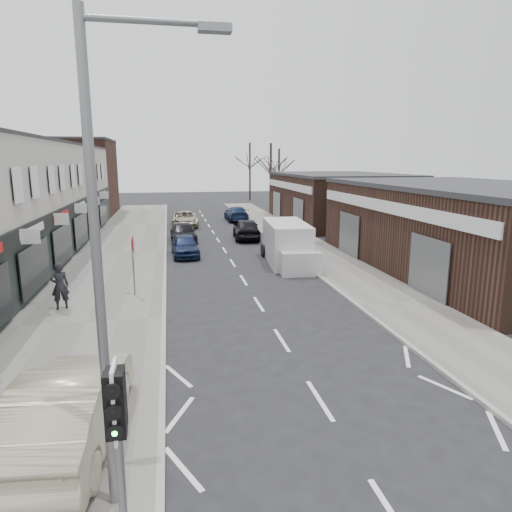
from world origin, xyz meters
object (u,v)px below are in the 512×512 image
street_lamp (108,248)px  parked_car_right_a (283,244)px  parked_car_left_b (183,233)px  parked_car_right_b (246,229)px  traffic_light (117,418)px  parked_car_left_a (185,245)px  warning_sign (133,249)px  parked_car_right_c (236,214)px  pedestrian (60,286)px  white_van (287,244)px  parked_car_left_c (185,219)px  sedan_on_pavement (69,407)px

street_lamp → parked_car_right_a: size_ratio=1.95×
parked_car_left_b → parked_car_right_b: 4.81m
traffic_light → parked_car_left_a: size_ratio=0.77×
warning_sign → parked_car_right_c: bearing=71.8°
pedestrian → parked_car_right_b: 18.54m
street_lamp → parked_car_left_a: street_lamp is taller
warning_sign → white_van: bearing=32.4°
white_van → parked_car_left_c: (-5.34, 16.59, -0.45)m
parked_car_left_c → parked_car_right_a: parked_car_left_c is taller
white_van → parked_car_left_a: bearing=155.0°
pedestrian → parked_car_left_a: 11.33m
white_van → parked_car_left_c: bearing=112.5°
warning_sign → parked_car_left_a: 9.05m
parked_car_left_b → parked_car_right_b: (4.80, 0.17, 0.14)m
warning_sign → white_van: 9.89m
sedan_on_pavement → parked_car_right_b: sedan_on_pavement is taller
traffic_light → pedestrian: size_ratio=1.64×
parked_car_right_b → street_lamp: bearing=80.6°
white_van → traffic_light: bearing=-106.7°
white_van → pedestrian: 12.97m
street_lamp → warning_sign: size_ratio=2.96×
parked_car_right_b → sedan_on_pavement: bearing=77.0°
traffic_light → sedan_on_pavement: (-1.36, 3.12, -1.45)m
street_lamp → parked_car_left_b: size_ratio=1.77×
pedestrian → parked_car_left_b: (5.35, 15.33, -0.41)m
sedan_on_pavement → parked_car_right_b: bearing=-102.8°
parked_car_right_a → parked_car_left_b: bearing=-44.6°
sedan_on_pavement → parked_car_left_a: sedan_on_pavement is taller
parked_car_left_a → parked_car_left_c: size_ratio=0.80×
white_van → sedan_on_pavement: bearing=-114.2°
traffic_light → parked_car_right_a: traffic_light is taller
parked_car_right_a → parked_car_right_c: parked_car_right_c is taller
warning_sign → parked_car_left_c: bearing=82.3°
traffic_light → white_van: (7.54, 19.28, -1.27)m
parked_car_left_a → parked_car_right_b: 7.34m
street_lamp → parked_car_left_c: size_ratio=1.60×
warning_sign → pedestrian: warning_sign is taller
street_lamp → parked_car_right_c: street_lamp is taller
parked_car_right_a → pedestrian: bearing=39.1°
parked_car_left_b → sedan_on_pavement: bearing=-98.6°
parked_car_left_a → parked_car_right_a: size_ratio=0.97×
parked_car_right_b → white_van: bearing=100.8°
traffic_light → parked_car_left_a: (1.74, 22.58, -1.73)m
warning_sign → parked_car_right_a: bearing=42.2°
parked_car_left_b → parked_car_right_b: size_ratio=0.96×
warning_sign → traffic_light: bearing=-86.9°
traffic_light → pedestrian: bearing=105.8°
parked_car_left_b → parked_car_right_c: parked_car_right_c is taller
warning_sign → parked_car_left_b: 14.20m
pedestrian → parked_car_left_a: bearing=-138.3°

